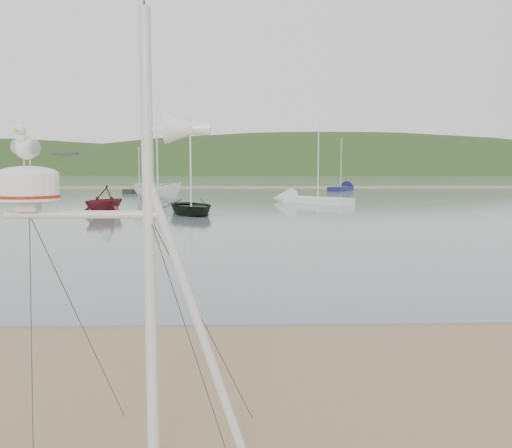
{
  "coord_description": "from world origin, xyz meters",
  "views": [
    {
      "loc": [
        1.96,
        -5.76,
        2.94
      ],
      "look_at": [
        2.14,
        1.0,
        2.22
      ],
      "focal_mm": 38.0,
      "sensor_mm": 36.0,
      "label": 1
    }
  ],
  "objects_px": {
    "sailboat_dark_mid": "(147,190)",
    "boat_dark": "(191,175)",
    "boat_white": "(158,174)",
    "sailboat_white_near": "(297,199)",
    "mast_rig": "(143,345)",
    "boat_red": "(104,187)",
    "sailboat_blue_far": "(345,188)"
  },
  "relations": [
    {
      "from": "sailboat_dark_mid",
      "to": "boat_dark",
      "type": "bearing_deg",
      "value": -75.08
    },
    {
      "from": "boat_dark",
      "to": "boat_white",
      "type": "relative_size",
      "value": 1.04
    },
    {
      "from": "sailboat_white_near",
      "to": "sailboat_dark_mid",
      "type": "relative_size",
      "value": 1.37
    },
    {
      "from": "mast_rig",
      "to": "boat_red",
      "type": "xyz_separation_m",
      "value": [
        -7.42,
        28.15,
        0.43
      ]
    },
    {
      "from": "mast_rig",
      "to": "boat_red",
      "type": "distance_m",
      "value": 29.12
    },
    {
      "from": "boat_white",
      "to": "sailboat_dark_mid",
      "type": "height_order",
      "value": "sailboat_dark_mid"
    },
    {
      "from": "boat_dark",
      "to": "sailboat_blue_far",
      "type": "relative_size",
      "value": 0.69
    },
    {
      "from": "sailboat_white_near",
      "to": "sailboat_dark_mid",
      "type": "bearing_deg",
      "value": 131.27
    },
    {
      "from": "sailboat_white_near",
      "to": "sailboat_blue_far",
      "type": "xyz_separation_m",
      "value": [
        8.41,
        23.43,
        0.0
      ]
    },
    {
      "from": "boat_white",
      "to": "sailboat_dark_mid",
      "type": "distance_m",
      "value": 19.36
    },
    {
      "from": "sailboat_white_near",
      "to": "sailboat_dark_mid",
      "type": "height_order",
      "value": "sailboat_white_near"
    },
    {
      "from": "boat_white",
      "to": "sailboat_white_near",
      "type": "bearing_deg",
      "value": -51.57
    },
    {
      "from": "boat_dark",
      "to": "sailboat_dark_mid",
      "type": "height_order",
      "value": "sailboat_dark_mid"
    },
    {
      "from": "mast_rig",
      "to": "sailboat_blue_far",
      "type": "bearing_deg",
      "value": 77.44
    },
    {
      "from": "sailboat_blue_far",
      "to": "sailboat_dark_mid",
      "type": "bearing_deg",
      "value": -165.26
    },
    {
      "from": "boat_white",
      "to": "boat_dark",
      "type": "bearing_deg",
      "value": -129.69
    },
    {
      "from": "sailboat_blue_far",
      "to": "sailboat_dark_mid",
      "type": "xyz_separation_m",
      "value": [
        -23.54,
        -6.19,
        0.0
      ]
    },
    {
      "from": "mast_rig",
      "to": "boat_dark",
      "type": "distance_m",
      "value": 27.95
    },
    {
      "from": "sailboat_dark_mid",
      "to": "boat_red",
      "type": "bearing_deg",
      "value": -85.42
    },
    {
      "from": "mast_rig",
      "to": "sailboat_dark_mid",
      "type": "distance_m",
      "value": 56.94
    },
    {
      "from": "boat_dark",
      "to": "sailboat_white_near",
      "type": "bearing_deg",
      "value": 32.64
    },
    {
      "from": "mast_rig",
      "to": "boat_white",
      "type": "relative_size",
      "value": 1.15
    },
    {
      "from": "mast_rig",
      "to": "sailboat_blue_far",
      "type": "distance_m",
      "value": 63.83
    },
    {
      "from": "mast_rig",
      "to": "boat_dark",
      "type": "height_order",
      "value": "mast_rig"
    },
    {
      "from": "boat_red",
      "to": "sailboat_blue_far",
      "type": "relative_size",
      "value": 0.48
    },
    {
      "from": "sailboat_blue_far",
      "to": "sailboat_dark_mid",
      "type": "height_order",
      "value": "sailboat_blue_far"
    },
    {
      "from": "sailboat_white_near",
      "to": "boat_red",
      "type": "bearing_deg",
      "value": -140.26
    },
    {
      "from": "mast_rig",
      "to": "sailboat_white_near",
      "type": "xyz_separation_m",
      "value": [
        5.47,
        38.87,
        -0.97
      ]
    },
    {
      "from": "boat_red",
      "to": "boat_white",
      "type": "bearing_deg",
      "value": 105.15
    },
    {
      "from": "sailboat_blue_far",
      "to": "sailboat_dark_mid",
      "type": "distance_m",
      "value": 24.34
    },
    {
      "from": "boat_white",
      "to": "sailboat_dark_mid",
      "type": "bearing_deg",
      "value": 42.59
    },
    {
      "from": "mast_rig",
      "to": "sailboat_white_near",
      "type": "relative_size",
      "value": 0.71
    }
  ]
}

